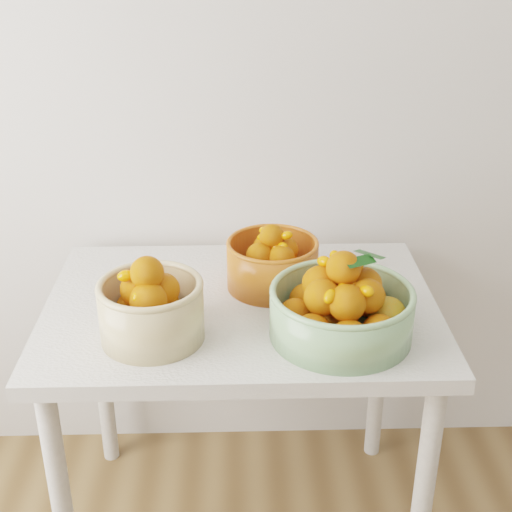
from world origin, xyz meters
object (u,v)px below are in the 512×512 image
object	(u,v)px
bowl_cream	(151,308)
bowl_green	(342,308)
table	(241,334)
bowl_orange	(272,262)

from	to	relation	value
bowl_cream	bowl_green	bearing A→B (deg)	-0.53
table	bowl_orange	bearing A→B (deg)	46.46
bowl_orange	table	bearing A→B (deg)	-133.54
bowl_green	bowl_cream	bearing A→B (deg)	179.47
table	bowl_orange	size ratio (longest dim) A/B	3.55
bowl_green	bowl_orange	distance (m)	0.29
table	bowl_cream	xyz separation A→B (m)	(-0.21, -0.16, 0.18)
table	bowl_cream	distance (m)	0.32
table	bowl_cream	world-z (taller)	bowl_cream
bowl_cream	bowl_green	world-z (taller)	bowl_green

